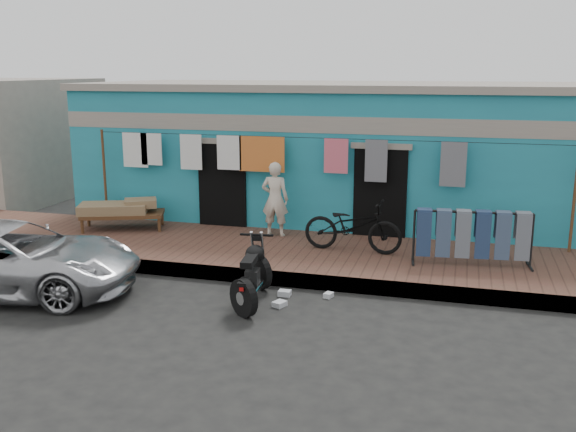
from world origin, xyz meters
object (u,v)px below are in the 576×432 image
object	(u,v)px
bicycle	(353,220)
jeans_rack	(472,237)
car	(10,258)
motorcycle	(252,272)
seated_person	(275,199)
charpoy	(123,215)

from	to	relation	value
bicycle	jeans_rack	distance (m)	2.23
car	motorcycle	size ratio (longest dim) A/B	2.65
car	seated_person	bearing A→B (deg)	-52.78
seated_person	jeans_rack	xyz separation A→B (m)	(3.98, -1.05, -0.27)
seated_person	charpoy	distance (m)	3.43
car	charpoy	world-z (taller)	car
car	seated_person	world-z (taller)	seated_person
car	jeans_rack	distance (m)	7.98
car	bicycle	distance (m)	6.13
motorcycle	charpoy	world-z (taller)	motorcycle
seated_person	motorcycle	world-z (taller)	seated_person
seated_person	jeans_rack	size ratio (longest dim) A/B	0.72
car	motorcycle	bearing A→B (deg)	-92.09
jeans_rack	motorcycle	bearing A→B (deg)	-146.91
car	motorcycle	xyz separation A→B (m)	(4.04, 0.66, -0.10)
bicycle	motorcycle	size ratio (longest dim) A/B	1.15
car	bicycle	world-z (taller)	bicycle
car	motorcycle	world-z (taller)	car
car	seated_person	size ratio (longest dim) A/B	2.78
charpoy	motorcycle	bearing A→B (deg)	-36.34
bicycle	car	bearing A→B (deg)	125.31
charpoy	car	bearing A→B (deg)	-91.17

